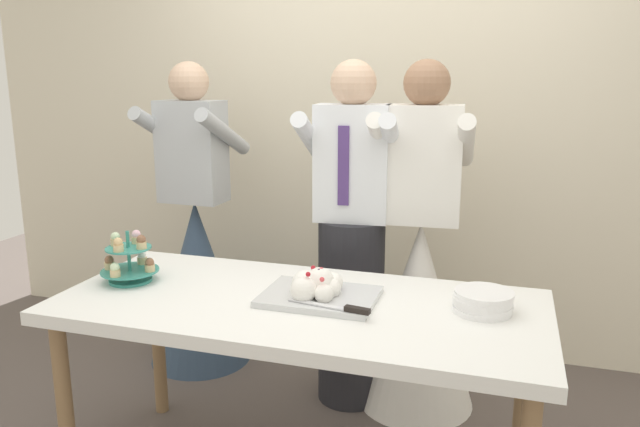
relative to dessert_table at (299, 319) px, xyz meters
name	(u,v)px	position (x,y,z in m)	size (l,w,h in m)	color
rear_wall	(383,100)	(0.00, 1.47, 0.75)	(5.20, 0.10, 2.90)	beige
dessert_table	(299,319)	(0.00, 0.00, 0.00)	(1.80, 0.80, 0.78)	white
cupcake_stand	(129,261)	(-0.72, 0.00, 0.16)	(0.23, 0.23, 0.21)	teal
main_cake_tray	(318,290)	(0.07, 0.02, 0.11)	(0.43, 0.31, 0.13)	silver
plate_stack	(483,301)	(0.65, 0.09, 0.11)	(0.21, 0.21, 0.08)	white
person_groom	(351,255)	(0.01, 0.72, 0.05)	(0.50, 0.53, 1.66)	#232328
person_bride	(419,290)	(0.34, 0.77, -0.12)	(0.56, 0.56, 1.66)	white
person_guest	(197,261)	(-0.91, 0.88, -0.12)	(0.56, 0.56, 1.66)	#334760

